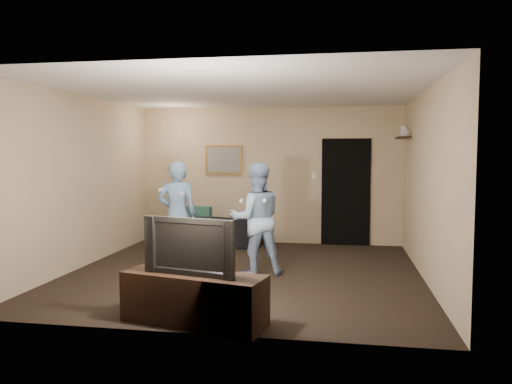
% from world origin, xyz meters
% --- Properties ---
extents(ground, '(5.00, 5.00, 0.00)m').
position_xyz_m(ground, '(0.00, 0.00, 0.00)').
color(ground, black).
rests_on(ground, ground).
extents(ceiling, '(5.00, 5.00, 0.04)m').
position_xyz_m(ceiling, '(0.00, 0.00, 2.60)').
color(ceiling, silver).
rests_on(ceiling, wall_back).
extents(wall_back, '(5.00, 0.04, 2.60)m').
position_xyz_m(wall_back, '(0.00, 2.50, 1.30)').
color(wall_back, tan).
rests_on(wall_back, ground).
extents(wall_front, '(5.00, 0.04, 2.60)m').
position_xyz_m(wall_front, '(0.00, -2.50, 1.30)').
color(wall_front, tan).
rests_on(wall_front, ground).
extents(wall_left, '(0.04, 5.00, 2.60)m').
position_xyz_m(wall_left, '(-2.50, 0.00, 1.30)').
color(wall_left, tan).
rests_on(wall_left, ground).
extents(wall_right, '(0.04, 5.00, 2.60)m').
position_xyz_m(wall_right, '(2.50, 0.00, 1.30)').
color(wall_right, tan).
rests_on(wall_right, ground).
extents(sofa, '(1.91, 0.75, 0.56)m').
position_xyz_m(sofa, '(-1.04, 2.06, 0.28)').
color(sofa, black).
rests_on(sofa, ground).
extents(throw_pillow, '(0.51, 0.23, 0.49)m').
position_xyz_m(throw_pillow, '(-1.29, 2.06, 0.48)').
color(throw_pillow, '#1A4E43').
rests_on(throw_pillow, sofa).
extents(painting_frame, '(0.72, 0.05, 0.57)m').
position_xyz_m(painting_frame, '(-0.90, 2.48, 1.60)').
color(painting_frame, olive).
rests_on(painting_frame, wall_back).
extents(painting_canvas, '(0.62, 0.01, 0.47)m').
position_xyz_m(painting_canvas, '(-0.90, 2.45, 1.60)').
color(painting_canvas, slate).
rests_on(painting_canvas, painting_frame).
extents(doorway, '(0.90, 0.06, 2.00)m').
position_xyz_m(doorway, '(1.45, 2.47, 1.00)').
color(doorway, black).
rests_on(doorway, ground).
extents(light_switch, '(0.08, 0.02, 0.12)m').
position_xyz_m(light_switch, '(0.85, 2.48, 1.30)').
color(light_switch, silver).
rests_on(light_switch, wall_back).
extents(wall_shelf, '(0.20, 0.60, 0.03)m').
position_xyz_m(wall_shelf, '(2.39, 1.80, 1.99)').
color(wall_shelf, black).
rests_on(wall_shelf, wall_right).
extents(shelf_vase, '(0.19, 0.19, 0.17)m').
position_xyz_m(shelf_vase, '(2.39, 1.56, 2.09)').
color(shelf_vase, '#B1B1B6').
rests_on(shelf_vase, wall_shelf).
extents(shelf_figurine, '(0.06, 0.06, 0.18)m').
position_xyz_m(shelf_figurine, '(2.39, 1.86, 2.09)').
color(shelf_figurine, silver).
rests_on(shelf_figurine, wall_shelf).
extents(tv_console, '(1.55, 0.79, 0.53)m').
position_xyz_m(tv_console, '(-0.09, -2.22, 0.25)').
color(tv_console, black).
rests_on(tv_console, ground).
extents(television, '(1.01, 0.35, 0.58)m').
position_xyz_m(television, '(-0.09, -2.22, 0.80)').
color(television, black).
rests_on(television, tv_console).
extents(wii_player_left, '(0.68, 0.56, 1.61)m').
position_xyz_m(wii_player_left, '(-1.09, 0.21, 0.81)').
color(wii_player_left, '#7098C3').
rests_on(wii_player_left, ground).
extents(wii_player_right, '(0.93, 0.83, 1.59)m').
position_xyz_m(wii_player_right, '(0.18, -0.06, 0.80)').
color(wii_player_right, '#98B7DD').
rests_on(wii_player_right, ground).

